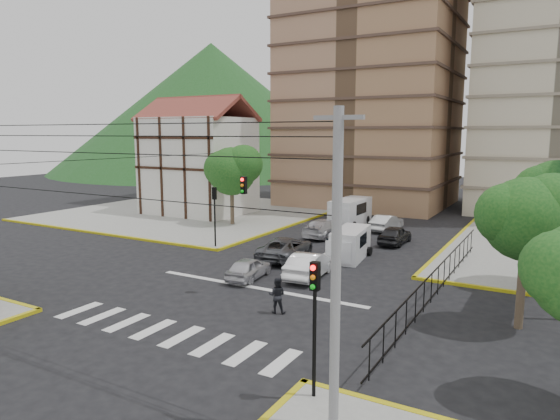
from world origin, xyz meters
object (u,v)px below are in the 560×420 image
Objects in this scene: traffic_light_se at (315,307)px; car_white_front_right at (309,265)px; van_right_lane at (349,245)px; pedestrian_crosswalk at (277,295)px; traffic_light_nw at (215,207)px; van_left_lane at (349,213)px; car_silver_front_left at (249,268)px.

car_white_front_right is (-6.20, 12.27, -2.35)m from traffic_light_se.
van_right_lane is 2.75× the size of pedestrian_crosswalk.
traffic_light_nw reaches higher than pedestrian_crosswalk.
car_white_front_right is at bearing -19.51° from traffic_light_nw.
van_left_lane is 18.58m from car_silver_front_left.
car_white_front_right is at bearing -102.06° from van_right_lane.
van_left_lane reaches higher than pedestrian_crosswalk.
van_left_lane is 17.02m from car_white_front_right.
car_silver_front_left is at bearing -122.57° from van_right_lane.
traffic_light_nw reaches higher than van_right_lane.
traffic_light_nw is at bearing -176.73° from van_right_lane.
pedestrian_crosswalk is (10.68, -9.39, -2.25)m from traffic_light_nw.
traffic_light_se is 22.06m from traffic_light_nw.
van_left_lane reaches higher than car_white_front_right.
traffic_light_nw is 10.25m from car_white_front_right.
car_white_front_right is at bearing -151.55° from car_silver_front_left.
traffic_light_nw is (-15.60, 15.60, 0.00)m from traffic_light_se.
traffic_light_nw is 8.73m from car_silver_front_left.
traffic_light_se is 30.63m from van_left_lane.
car_silver_front_left is (1.15, -18.54, -0.56)m from van_left_lane.
traffic_light_nw is 0.93× the size of van_right_lane.
car_white_front_right is (-0.44, -5.16, -0.23)m from van_right_lane.
traffic_light_se and traffic_light_nw have the same top height.
van_left_lane is at bearing -96.28° from pedestrian_crosswalk.
van_right_lane is at bearing 108.30° from traffic_light_se.
traffic_light_se is 18.47m from van_right_lane.
van_right_lane is 11.25m from pedestrian_crosswalk.
van_left_lane reaches higher than car_silver_front_left.
car_white_front_right is (4.12, -16.51, -0.44)m from van_left_lane.
traffic_light_nw is at bearing -110.49° from van_left_lane.
traffic_light_se is 0.93× the size of van_right_lane.
traffic_light_nw is 10.23m from van_right_lane.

